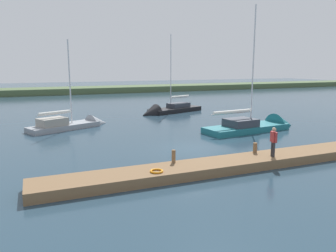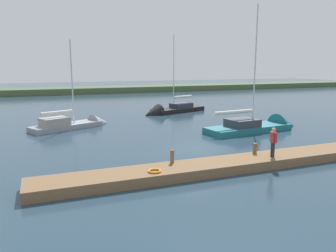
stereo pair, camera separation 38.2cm
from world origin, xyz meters
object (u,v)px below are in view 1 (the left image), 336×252
(sailboat_far_right, at_px, (166,112))
(mooring_post_near, at_px, (174,156))
(sailboat_behind_pier, at_px, (75,126))
(person_on_dock, at_px, (273,140))
(life_ring_buoy, at_px, (157,171))
(sailboat_far_left, at_px, (261,128))
(mooring_post_far, at_px, (255,148))

(sailboat_far_right, bearing_deg, mooring_post_near, 48.77)
(sailboat_behind_pier, bearing_deg, person_on_dock, -85.57)
(sailboat_behind_pier, relative_size, person_on_dock, 5.26)
(life_ring_buoy, bearing_deg, sailboat_behind_pier, -83.58)
(life_ring_buoy, relative_size, sailboat_far_left, 0.06)
(sailboat_far_right, relative_size, sailboat_behind_pier, 1.16)
(sailboat_behind_pier, bearing_deg, mooring_post_near, -102.37)
(mooring_post_near, relative_size, sailboat_behind_pier, 0.08)
(sailboat_far_right, bearing_deg, sailboat_far_left, 86.69)
(life_ring_buoy, xyz_separation_m, sailboat_far_right, (-9.56, -22.07, -0.41))
(sailboat_far_right, height_order, sailboat_behind_pier, sailboat_far_right)
(mooring_post_far, relative_size, sailboat_far_left, 0.05)
(mooring_post_near, distance_m, sailboat_behind_pier, 15.67)
(life_ring_buoy, relative_size, sailboat_far_right, 0.06)
(mooring_post_near, height_order, person_on_dock, person_on_dock)
(person_on_dock, bearing_deg, life_ring_buoy, -165.01)
(mooring_post_far, bearing_deg, sailboat_far_right, -97.72)
(sailboat_far_right, bearing_deg, person_on_dock, 63.81)
(sailboat_far_left, distance_m, person_on_dock, 11.09)
(mooring_post_far, height_order, person_on_dock, person_on_dock)
(life_ring_buoy, bearing_deg, sailboat_far_left, -145.80)
(mooring_post_far, relative_size, sailboat_behind_pier, 0.07)
(mooring_post_near, bearing_deg, mooring_post_far, 180.00)
(mooring_post_near, distance_m, mooring_post_far, 5.31)
(life_ring_buoy, distance_m, sailboat_behind_pier, 16.57)
(mooring_post_near, distance_m, person_on_dock, 5.88)
(mooring_post_near, xyz_separation_m, mooring_post_far, (-5.31, 0.00, -0.05))
(mooring_post_far, xyz_separation_m, life_ring_buoy, (6.72, 1.14, -0.25))
(mooring_post_near, bearing_deg, sailboat_far_left, -146.41)
(sailboat_behind_pier, relative_size, sailboat_far_left, 0.75)
(mooring_post_far, height_order, sailboat_behind_pier, sailboat_behind_pier)
(mooring_post_far, height_order, sailboat_far_right, sailboat_far_right)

